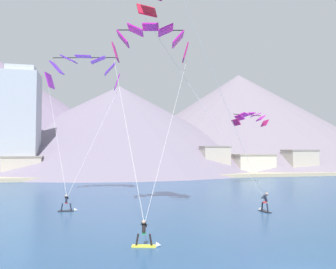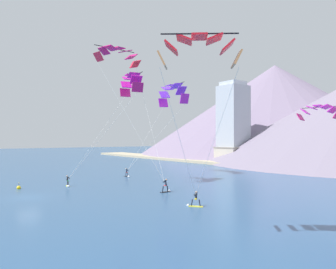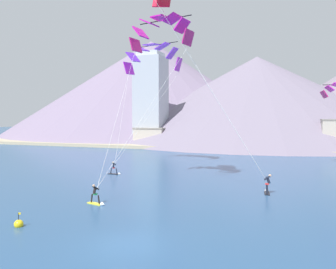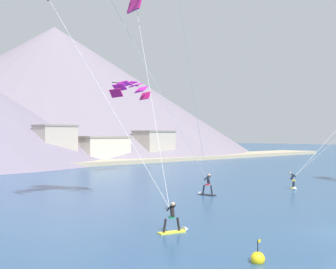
# 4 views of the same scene
# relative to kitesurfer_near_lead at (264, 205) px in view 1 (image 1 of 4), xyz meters

# --- Properties ---
(kitesurfer_near_lead) EXTENTS (0.66, 1.77, 1.83)m
(kitesurfer_near_lead) POSITION_rel_kitesurfer_near_lead_xyz_m (0.00, 0.00, 0.00)
(kitesurfer_near_lead) COLOR black
(kitesurfer_near_lead) RESTS_ON ground
(kitesurfer_near_trail) EXTENTS (1.78, 0.83, 1.66)m
(kitesurfer_near_trail) POSITION_rel_kitesurfer_near_lead_xyz_m (-12.24, -8.59, -0.13)
(kitesurfer_near_trail) COLOR yellow
(kitesurfer_near_trail) RESTS_ON ground
(kitesurfer_mid_center) EXTENTS (1.77, 0.58, 1.64)m
(kitesurfer_mid_center) POSITION_rel_kitesurfer_near_lead_xyz_m (-17.66, 4.03, -0.15)
(kitesurfer_mid_center) COLOR black
(kitesurfer_mid_center) RESTS_ON ground
(parafoil_kite_near_trail) EXTENTS (7.00, 10.60, 15.62)m
(parafoil_kite_near_trail) POSITION_rel_kitesurfer_near_lead_xyz_m (-10.55, 0.74, 15.09)
(parafoil_kite_near_trail) COLOR #B0176A
(parafoil_kite_mid_center) EXTENTS (8.99, 10.90, 16.20)m
(parafoil_kite_mid_center) POSITION_rel_kitesurfer_near_lead_xyz_m (-16.83, 13.49, 15.26)
(parafoil_kite_mid_center) COLOR purple
(parafoil_kite_distant_high_outer) EXTENTS (6.11, 2.71, 2.17)m
(parafoil_kite_distant_high_outer) POSITION_rel_kitesurfer_near_lead_xyz_m (8.98, 20.38, 10.29)
(parafoil_kite_distant_high_outer) COLOR #B91662
(shoreline_strip) EXTENTS (180.00, 10.00, 0.70)m
(shoreline_strip) POSITION_rel_kitesurfer_near_lead_xyz_m (-6.35, 39.52, -0.23)
(shoreline_strip) COLOR tan
(shoreline_strip) RESTS_ON ground
(shore_building_harbour_front) EXTENTS (8.85, 6.01, 3.89)m
(shore_building_harbour_front) POSITION_rel_kitesurfer_near_lead_xyz_m (-9.59, 44.41, 1.38)
(shore_building_harbour_front) COLOR silver
(shore_building_harbour_front) RESTS_ON ground
(shore_building_promenade_mid) EXTENTS (7.08, 5.21, 5.74)m
(shore_building_promenade_mid) POSITION_rel_kitesurfer_near_lead_xyz_m (31.68, 40.55, 2.31)
(shore_building_promenade_mid) COLOR #B7AD9E
(shore_building_promenade_mid) RESTS_ON ground
(shore_building_quay_east) EXTENTS (9.16, 7.15, 4.71)m
(shore_building_quay_east) POSITION_rel_kitesurfer_near_lead_xyz_m (20.50, 42.73, 1.79)
(shore_building_quay_east) COLOR beige
(shore_building_quay_east) RESTS_ON ground
(shore_building_quay_west) EXTENTS (7.62, 5.50, 4.47)m
(shore_building_quay_west) POSITION_rel_kitesurfer_near_lead_xyz_m (-29.28, 42.69, 1.67)
(shore_building_quay_west) COLOR #B7AD9E
(shore_building_quay_west) RESTS_ON ground
(shore_building_old_town) EXTENTS (6.29, 4.42, 6.57)m
(shore_building_old_town) POSITION_rel_kitesurfer_near_lead_xyz_m (11.18, 42.18, 2.72)
(shore_building_old_town) COLOR #B7AD9E
(shore_building_old_town) RESTS_ON ground
(highrise_tower) EXTENTS (7.00, 7.00, 23.05)m
(highrise_tower) POSITION_rel_kitesurfer_near_lead_xyz_m (-30.51, 45.34, 10.74)
(highrise_tower) COLOR #A8ADB7
(highrise_tower) RESTS_ON ground
(mountain_peak_west_ridge) EXTENTS (98.23, 98.23, 26.57)m
(mountain_peak_west_ridge) POSITION_rel_kitesurfer_near_lead_xyz_m (-7.73, 79.18, 12.71)
(mountain_peak_west_ridge) COLOR slate
(mountain_peak_west_ridge) RESTS_ON ground
(mountain_peak_central_summit) EXTENTS (108.32, 108.32, 34.72)m
(mountain_peak_central_summit) POSITION_rel_kitesurfer_near_lead_xyz_m (38.63, 88.56, 16.78)
(mountain_peak_central_summit) COLOR slate
(mountain_peak_central_summit) RESTS_ON ground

